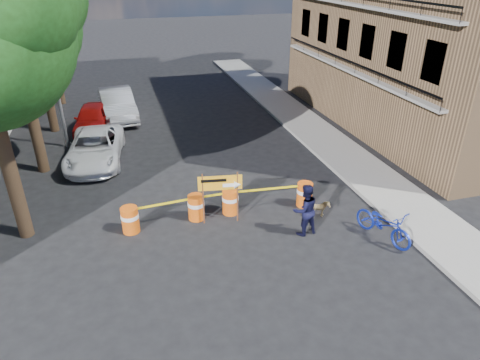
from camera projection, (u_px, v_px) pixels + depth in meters
ground at (243, 235)px, 13.99m from camera, size 120.00×120.00×0.00m
sidewalk_east at (331, 145)px, 20.61m from camera, size 2.40×40.00×0.15m
apartment_building at (431, 6)px, 21.04m from camera, size 8.00×16.00×12.00m
tree_mid_a at (12, 22)px, 15.54m from camera, size 5.25×5.00×8.68m
streetlamp at (51, 54)px, 18.62m from camera, size 1.25×0.18×8.00m
barrel_far_left at (130, 219)px, 13.97m from camera, size 0.58×0.58×0.90m
barrel_mid_left at (196, 207)px, 14.67m from camera, size 0.58×0.58×0.90m
barrel_mid_right at (230, 201)px, 15.01m from camera, size 0.58×0.58×0.90m
barrel_far_right at (305, 194)px, 15.48m from camera, size 0.58×0.58×0.90m
detour_sign at (226, 186)px, 14.08m from camera, size 1.45×0.39×1.88m
pedestrian at (305, 210)px, 13.69m from camera, size 0.95×0.79×1.79m
bicycle at (386, 210)px, 13.34m from camera, size 1.05×1.30×2.13m
dog at (318, 209)px, 14.83m from camera, size 0.77×0.40×0.63m
suv_white at (95, 148)px, 18.77m from camera, size 2.74×5.03×1.34m
sedan_red at (93, 118)px, 22.24m from camera, size 2.12×4.20×1.37m
sedan_silver at (117, 104)px, 23.98m from camera, size 2.15×5.03×1.61m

